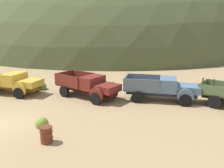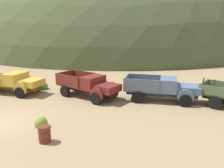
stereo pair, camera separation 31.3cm
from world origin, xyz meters
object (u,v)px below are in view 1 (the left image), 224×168
(oil_drum_spare, at_px, (46,135))
(truck_faded_yellow, at_px, (14,83))
(truck_chalk_blue, at_px, (166,89))
(truck_oxblood, at_px, (91,86))

(oil_drum_spare, bearing_deg, truck_faded_yellow, 141.41)
(truck_chalk_blue, distance_m, oil_drum_spare, 10.26)
(truck_oxblood, bearing_deg, truck_faded_yellow, -154.64)
(truck_faded_yellow, distance_m, oil_drum_spare, 10.28)
(oil_drum_spare, bearing_deg, truck_chalk_blue, 61.39)
(truck_faded_yellow, distance_m, truck_chalk_blue, 13.19)
(truck_faded_yellow, xyz_separation_m, truck_chalk_blue, (12.93, 2.59, 0.02))
(truck_faded_yellow, relative_size, truck_oxblood, 1.00)
(truck_faded_yellow, height_order, truck_chalk_blue, truck_chalk_blue)
(truck_chalk_blue, height_order, oil_drum_spare, truck_chalk_blue)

